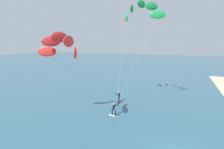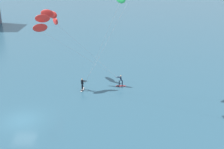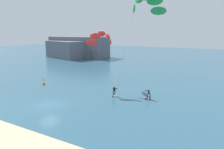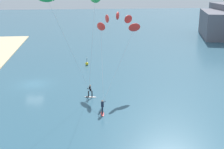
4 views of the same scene
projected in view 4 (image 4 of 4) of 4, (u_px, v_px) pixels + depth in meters
ground_plane at (34, 84)px, 44.95m from camera, size 240.00×240.00×0.00m
kitesurfer_mid_water at (117, 24)px, 42.04m from camera, size 12.53×6.27×10.35m
marker_buoy at (87, 64)px, 54.84m from camera, size 0.56×0.56×1.38m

